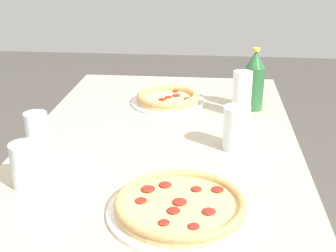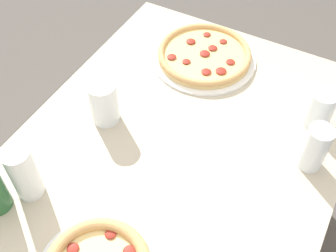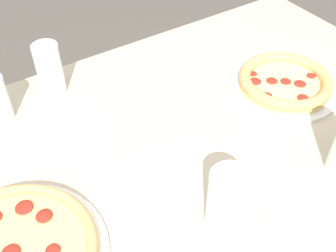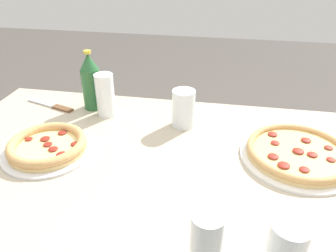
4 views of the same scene
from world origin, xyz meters
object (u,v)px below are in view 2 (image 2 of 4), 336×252
Objects in this scene: pizza_salami at (204,55)px; glass_cola at (314,149)px; glass_red_wine at (320,109)px; glass_mango_juice at (24,174)px; glass_orange_juice at (104,104)px.

glass_cola is at bearing 59.84° from pizza_salami.
glass_red_wine is 0.15m from glass_cola.
glass_mango_juice is at bearing -44.75° from glass_red_wine.
glass_cola is 1.05× the size of glass_orange_juice.
glass_mango_juice is (0.63, -0.16, 0.05)m from pizza_salami.
glass_cola is at bearing 9.69° from glass_red_wine.
glass_red_wine is 0.87× the size of glass_orange_juice.
glass_orange_juice is 0.83× the size of glass_mango_juice.
pizza_salami is 2.57× the size of glass_orange_juice.
glass_orange_juice reaches higher than pizza_salami.
glass_red_wine reaches higher than pizza_salami.
pizza_salami is 0.47m from glass_cola.
glass_mango_juice reaches higher than glass_orange_juice.
glass_mango_juice reaches higher than glass_red_wine.
glass_orange_juice is (0.12, -0.53, -0.00)m from glass_cola.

